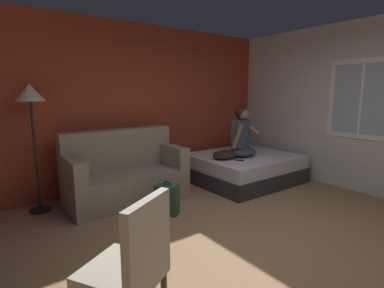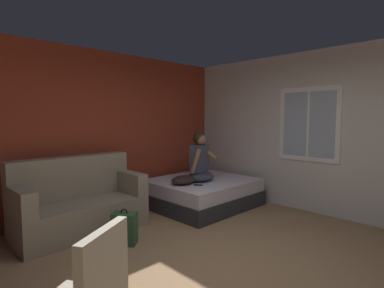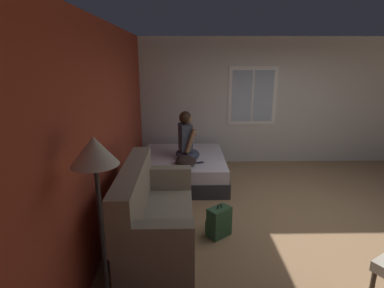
{
  "view_description": "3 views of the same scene",
  "coord_description": "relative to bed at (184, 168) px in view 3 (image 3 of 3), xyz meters",
  "views": [
    {
      "loc": [
        -2.24,
        -1.82,
        1.6
      ],
      "look_at": [
        0.5,
        1.92,
        0.79
      ],
      "focal_mm": 28.0,
      "sensor_mm": 36.0,
      "label": 1
    },
    {
      "loc": [
        -2.24,
        -1.82,
        1.6
      ],
      "look_at": [
        1.08,
        1.58,
        1.18
      ],
      "focal_mm": 28.0,
      "sensor_mm": 36.0,
      "label": 2
    },
    {
      "loc": [
        -3.76,
        1.81,
        2.24
      ],
      "look_at": [
        0.44,
        1.74,
        1.05
      ],
      "focal_mm": 28.0,
      "sensor_mm": 36.0,
      "label": 3
    }
  ],
  "objects": [
    {
      "name": "bed",
      "position": [
        0.0,
        0.0,
        0.0
      ],
      "size": [
        1.77,
        1.57,
        0.48
      ],
      "color": "#2D2D33",
      "rests_on": "ground"
    },
    {
      "name": "couch",
      "position": [
        -2.13,
        0.35,
        0.16
      ],
      "size": [
        1.71,
        0.83,
        1.04
      ],
      "color": "gray",
      "rests_on": "ground"
    },
    {
      "name": "wall_back_accent",
      "position": [
        -1.62,
        1.01,
        1.11
      ],
      "size": [
        10.33,
        0.16,
        2.7
      ],
      "primitive_type": "cube",
      "color": "#993823",
      "rests_on": "ground"
    },
    {
      "name": "person_seated",
      "position": [
        -0.11,
        -0.06,
        0.6
      ],
      "size": [
        0.61,
        0.55,
        0.88
      ],
      "color": "#383D51",
      "rests_on": "bed"
    },
    {
      "name": "backpack",
      "position": [
        -1.91,
        -0.48,
        -0.04
      ],
      "size": [
        0.35,
        0.35,
        0.46
      ],
      "color": "#2D5133",
      "rests_on": "ground"
    },
    {
      "name": "wall_side_with_window",
      "position": [
        1.12,
        -1.87,
        1.12
      ],
      "size": [
        0.19,
        7.01,
        2.7
      ],
      "color": "silver",
      "rests_on": "ground"
    },
    {
      "name": "throw_pillow",
      "position": [
        -0.49,
        -0.05,
        0.31
      ],
      "size": [
        0.52,
        0.41,
        0.14
      ],
      "primitive_type": "ellipsoid",
      "rotation": [
        0.0,
        0.0,
        0.12
      ],
      "color": "#2D231E",
      "rests_on": "bed"
    },
    {
      "name": "ground_plane",
      "position": [
        -1.62,
        -1.88,
        -0.24
      ],
      "size": [
        40.0,
        40.0,
        0.0
      ],
      "primitive_type": "plane",
      "color": "#93704C"
    },
    {
      "name": "floor_lamp",
      "position": [
        -3.25,
        0.62,
        1.19
      ],
      "size": [
        0.36,
        0.36,
        1.7
      ],
      "color": "black",
      "rests_on": "ground"
    },
    {
      "name": "cell_phone",
      "position": [
        -0.4,
        -0.29,
        0.25
      ],
      "size": [
        0.13,
        0.16,
        0.01
      ],
      "primitive_type": "cube",
      "rotation": [
        0.0,
        0.0,
        3.65
      ],
      "color": "black",
      "rests_on": "bed"
    }
  ]
}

